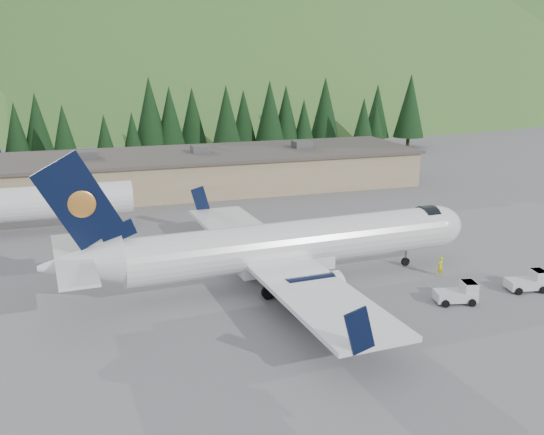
{
  "coord_description": "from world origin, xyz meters",
  "views": [
    {
      "loc": [
        -16.38,
        -44.37,
        18.29
      ],
      "look_at": [
        0.0,
        6.0,
        4.0
      ],
      "focal_mm": 40.0,
      "sensor_mm": 36.0,
      "label": 1
    }
  ],
  "objects_px": {
    "airliner": "(283,247)",
    "baggage_tug_a": "(459,293)",
    "baggage_tug_b": "(529,281)",
    "terminal_building": "(165,172)",
    "ramp_worker": "(440,266)"
  },
  "relations": [
    {
      "from": "airliner",
      "to": "baggage_tug_a",
      "type": "xyz_separation_m",
      "value": [
        11.48,
        -7.9,
        -2.46
      ]
    },
    {
      "from": "airliner",
      "to": "baggage_tug_b",
      "type": "relative_size",
      "value": 10.98
    },
    {
      "from": "baggage_tug_a",
      "to": "baggage_tug_b",
      "type": "xyz_separation_m",
      "value": [
        6.85,
        0.41,
        -0.0
      ]
    },
    {
      "from": "baggage_tug_a",
      "to": "baggage_tug_b",
      "type": "distance_m",
      "value": 6.86
    },
    {
      "from": "terminal_building",
      "to": "baggage_tug_b",
      "type": "bearing_deg",
      "value": -63.93
    },
    {
      "from": "airliner",
      "to": "ramp_worker",
      "type": "relative_size",
      "value": 21.53
    },
    {
      "from": "terminal_building",
      "to": "ramp_worker",
      "type": "bearing_deg",
      "value": -66.8
    },
    {
      "from": "baggage_tug_b",
      "to": "airliner",
      "type": "bearing_deg",
      "value": 167.53
    },
    {
      "from": "terminal_building",
      "to": "ramp_worker",
      "type": "distance_m",
      "value": 44.08
    },
    {
      "from": "terminal_building",
      "to": "baggage_tug_a",
      "type": "bearing_deg",
      "value": -71.44
    },
    {
      "from": "baggage_tug_b",
      "to": "terminal_building",
      "type": "height_order",
      "value": "terminal_building"
    },
    {
      "from": "airliner",
      "to": "terminal_building",
      "type": "distance_m",
      "value": 38.27
    },
    {
      "from": "airliner",
      "to": "terminal_building",
      "type": "bearing_deg",
      "value": 92.42
    },
    {
      "from": "baggage_tug_a",
      "to": "ramp_worker",
      "type": "bearing_deg",
      "value": 83.76
    },
    {
      "from": "baggage_tug_a",
      "to": "terminal_building",
      "type": "xyz_separation_m",
      "value": [
        -15.44,
        45.97,
        1.89
      ]
    }
  ]
}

